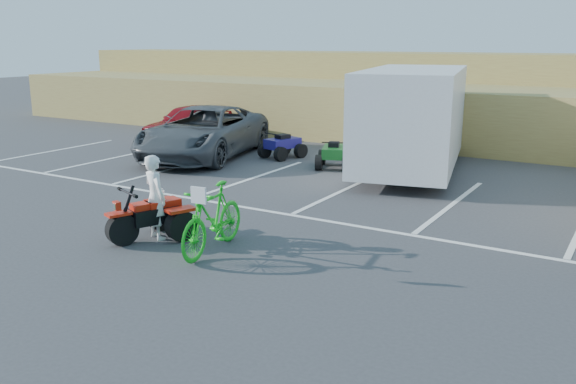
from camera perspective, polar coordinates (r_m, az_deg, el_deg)
The scene contains 11 objects.
ground at distance 11.06m, azimuth -6.17°, elevation -5.13°, with size 100.00×100.00×0.00m, color #38383B.
parking_stripes at distance 14.00m, azimuth 6.80°, elevation -1.02°, with size 28.00×5.16×0.01m.
grass_embankment at distance 24.70m, azimuth 16.17°, elevation 8.38°, with size 40.00×8.50×3.10m.
red_trike_atv at distance 11.69m, azimuth -12.77°, elevation -4.34°, with size 1.15×1.54×1.00m, color red, non-canonical shape.
rider at distance 11.53m, azimuth -12.31°, elevation -0.46°, with size 0.58×0.38×1.58m, color white.
green_dirt_bike at distance 10.67m, azimuth -7.06°, elevation -2.49°, with size 0.56×2.00×1.20m, color #14BF19.
grey_pickup at distance 19.49m, azimuth -7.87°, elevation 5.56°, with size 2.63×5.70×1.59m, color #43464A.
red_car at distance 22.77m, azimuth -9.23°, elevation 6.43°, with size 1.60×3.98×1.36m, color maroon.
cargo_trailer at distance 17.29m, azimuth 11.57°, elevation 6.87°, with size 3.72×6.51×2.86m.
quad_atv_blue at distance 19.31m, azimuth -0.50°, elevation 3.23°, with size 0.95×1.28×0.83m, color navy, non-canonical shape.
quad_atv_green at distance 17.84m, azimuth 4.28°, elevation 2.29°, with size 0.96×1.29×0.84m, color #124F19, non-canonical shape.
Camera 1 is at (6.37, -8.29, 3.61)m, focal length 38.00 mm.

